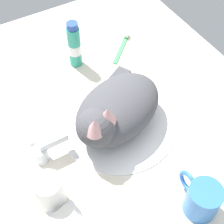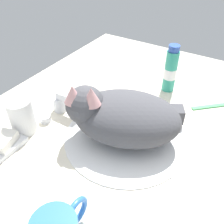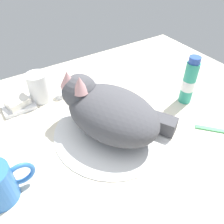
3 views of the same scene
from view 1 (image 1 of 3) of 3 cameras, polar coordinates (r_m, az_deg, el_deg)
The scene contains 9 objects.
ground_plane at distance 88.50cm, azimuth 0.97°, elevation -2.57°, with size 110.00×82.50×3.00cm, color silver.
sink_basin at distance 87.02cm, azimuth 0.99°, elevation -1.87°, with size 30.06×30.06×0.65cm, color white.
faucet at distance 81.04cm, azimuth -11.40°, elevation -6.58°, with size 14.57×8.84×6.31cm.
cat at distance 81.38cm, azimuth 0.37°, elevation 0.24°, with size 26.29×28.99×14.59cm.
coffee_mug at distance 74.61cm, azimuth 14.90°, elevation -14.03°, with size 11.20×7.15×8.37cm.
rinse_cup at distance 73.74cm, azimuth -10.45°, elevation -13.15°, with size 6.06×6.06×8.95cm.
soap_bar at distance 72.98cm, azimuth -7.53°, elevation -18.07°, with size 6.04×4.87×2.16cm, color white.
toothpaste_bottle at distance 98.31cm, azimuth -6.37°, elevation 11.07°, with size 3.80×3.80×14.59cm.
toothbrush at distance 107.42cm, azimuth 1.72°, elevation 11.11°, with size 10.53×11.29×1.60cm.
Camera 1 is at (-44.10, 27.19, 70.25)cm, focal length 54.10 mm.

